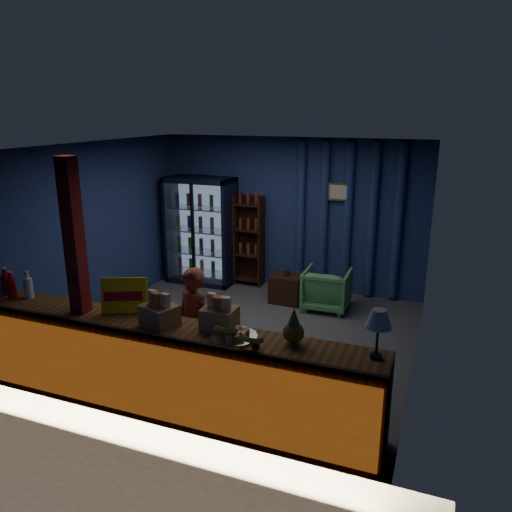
{
  "coord_description": "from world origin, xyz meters",
  "views": [
    {
      "loc": [
        2.49,
        -5.85,
        3.04
      ],
      "look_at": [
        0.3,
        -0.2,
        1.25
      ],
      "focal_mm": 35.0,
      "sensor_mm": 36.0,
      "label": 1
    }
  ],
  "objects_px": {
    "pastry_tray": "(234,335)",
    "table_lamp": "(379,321)",
    "shopkeeper": "(194,328)",
    "green_chair": "(327,289)"
  },
  "relations": [
    {
      "from": "pastry_tray",
      "to": "table_lamp",
      "type": "distance_m",
      "value": 1.36
    },
    {
      "from": "shopkeeper",
      "to": "pastry_tray",
      "type": "distance_m",
      "value": 0.96
    },
    {
      "from": "green_chair",
      "to": "table_lamp",
      "type": "distance_m",
      "value": 3.57
    },
    {
      "from": "shopkeeper",
      "to": "table_lamp",
      "type": "height_order",
      "value": "table_lamp"
    },
    {
      "from": "shopkeeper",
      "to": "table_lamp",
      "type": "relative_size",
      "value": 3.04
    },
    {
      "from": "green_chair",
      "to": "pastry_tray",
      "type": "xyz_separation_m",
      "value": [
        -0.13,
        -3.3,
        0.65
      ]
    },
    {
      "from": "table_lamp",
      "to": "pastry_tray",
      "type": "bearing_deg",
      "value": -176.38
    },
    {
      "from": "pastry_tray",
      "to": "table_lamp",
      "type": "bearing_deg",
      "value": 3.62
    },
    {
      "from": "green_chair",
      "to": "table_lamp",
      "type": "xyz_separation_m",
      "value": [
        1.19,
        -3.22,
        0.98
      ]
    },
    {
      "from": "pastry_tray",
      "to": "table_lamp",
      "type": "relative_size",
      "value": 1.0
    }
  ]
}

